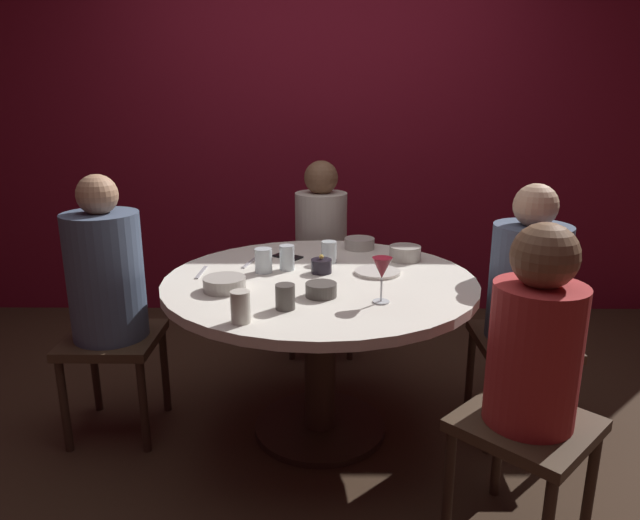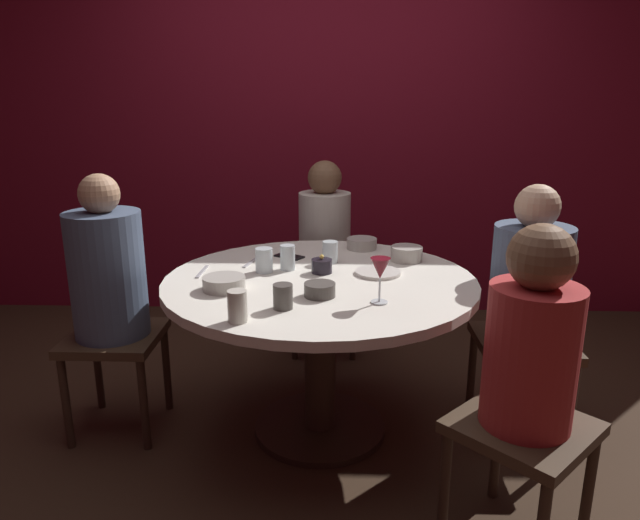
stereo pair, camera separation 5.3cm
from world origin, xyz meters
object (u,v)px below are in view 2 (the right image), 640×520
cup_by_right_diner (288,257)px  seated_diner_back (325,235)px  seated_diner_left (108,279)px  candle_holder (322,266)px  cell_phone (289,256)px  seated_diner_front_right (531,356)px  bowl_small_white (407,254)px  dinner_plate (378,272)px  cup_center_front (264,260)px  dining_table (320,311)px  bowl_sauce_side (362,244)px  bowl_salad_center (224,283)px  seated_diner_right (529,286)px  cup_by_left_diner (237,306)px  bowl_serving_large (320,290)px  cup_far_edge (283,297)px  cup_near_candle (330,252)px  wine_glass (380,270)px

cup_by_right_diner → seated_diner_back: bearing=79.4°
seated_diner_left → candle_holder: seated_diner_left is taller
cell_phone → seated_diner_front_right: bearing=73.9°
seated_diner_front_right → candle_holder: bearing=-3.3°
bowl_small_white → cell_phone: bearing=175.4°
dinner_plate → cup_center_front: bearing=178.2°
seated_diner_left → seated_diner_front_right: size_ratio=1.05×
dining_table → bowl_sauce_side: 0.57m
dining_table → cup_by_right_diner: 0.28m
bowl_salad_center → seated_diner_left: bearing=162.8°
seated_diner_right → bowl_salad_center: seated_diner_right is taller
dinner_plate → cup_by_left_diner: 0.78m
seated_diner_right → seated_diner_left: bearing=0.0°
seated_diner_right → bowl_salad_center: 1.29m
seated_diner_left → cell_phone: 0.83m
dinner_plate → bowl_serving_large: bearing=-129.4°
cup_far_edge → cell_phone: bearing=92.8°
seated_diner_right → bowl_sauce_side: size_ratio=7.48×
cell_phone → cup_by_left_diner: bearing=26.7°
bowl_sauce_side → seated_diner_right: bearing=-35.7°
cup_near_candle → cup_by_right_diner: bearing=-148.0°
seated_diner_back → wine_glass: seated_diner_back is taller
bowl_serving_large → wine_glass: bearing=-16.7°
cell_phone → bowl_small_white: size_ratio=0.94×
cup_by_left_diner → cup_far_edge: 0.20m
cup_far_edge → cup_center_front: bearing=105.4°
dinner_plate → cup_by_left_diner: (-0.52, -0.57, 0.05)m
candle_holder → bowl_sauce_side: size_ratio=0.60×
dining_table → cup_center_front: 0.33m
seated_diner_front_right → cell_phone: seated_diner_front_right is taller
seated_diner_front_right → cup_far_edge: (-0.81, 0.31, 0.08)m
wine_glass → cup_by_left_diner: (-0.50, -0.20, -0.07)m
cup_near_candle → cup_center_front: 0.33m
dinner_plate → bowl_salad_center: size_ratio=1.17×
cup_by_left_diner → cup_by_right_diner: size_ratio=1.00×
bowl_serving_large → cup_far_edge: 0.19m
wine_glass → cell_phone: size_ratio=1.26×
seated_diner_left → dinner_plate: 1.18m
cup_by_right_diner → seated_diner_front_right: bearing=-44.0°
bowl_serving_large → dinner_plate: bearing=50.6°
cell_phone → bowl_serving_large: bearing=50.5°
seated_diner_back → cell_phone: size_ratio=8.17×
seated_diner_left → bowl_small_white: (1.33, 0.28, 0.05)m
dinner_plate → cup_center_front: size_ratio=1.85×
cup_near_candle → cup_by_right_diner: 0.22m
bowl_salad_center → bowl_sauce_side: same height
bowl_serving_large → bowl_sauce_side: 0.76m
cup_by_right_diner → candle_holder: bearing=-16.1°
dining_table → seated_diner_left: size_ratio=1.13×
dining_table → seated_diner_right: (0.89, 0.00, 0.12)m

